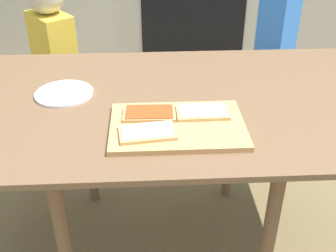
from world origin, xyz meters
name	(u,v)px	position (x,y,z in m)	size (l,w,h in m)	color
ground_plane	(164,246)	(0.00, 0.00, 0.00)	(16.00, 16.00, 0.00)	olive
dining_table	(163,118)	(0.00, 0.00, 0.66)	(1.60, 0.88, 0.73)	brown
cutting_board	(177,126)	(0.04, -0.19, 0.74)	(0.41, 0.28, 0.02)	tan
pizza_slice_far_left	(149,113)	(-0.05, -0.13, 0.75)	(0.17, 0.10, 0.01)	tan
pizza_slice_far_right	(202,112)	(0.12, -0.14, 0.75)	(0.17, 0.10, 0.01)	tan
pizza_slice_near_left	(147,132)	(-0.06, -0.25, 0.75)	(0.18, 0.12, 0.01)	tan
plate_white_left	(64,93)	(-0.35, 0.05, 0.74)	(0.20, 0.20, 0.01)	white
child_left	(56,66)	(-0.50, 0.68, 0.57)	(0.26, 0.28, 1.01)	#312B46
child_right	(277,36)	(0.64, 0.80, 0.66)	(0.26, 0.27, 1.12)	#462D3C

